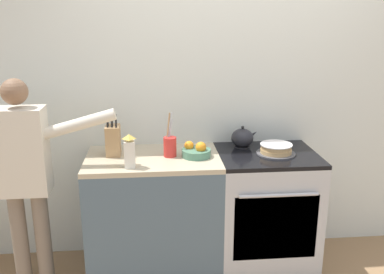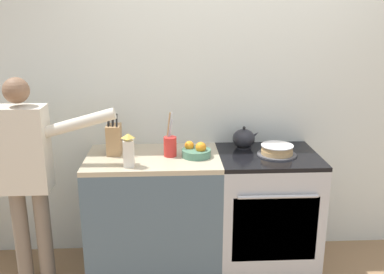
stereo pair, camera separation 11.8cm
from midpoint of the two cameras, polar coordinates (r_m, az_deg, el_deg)
name	(u,v)px [view 1 (the left image)]	position (r m, az deg, el deg)	size (l,w,h in m)	color
wall_back	(229,95)	(3.38, 3.94, 5.61)	(8.00, 0.04, 2.60)	silver
counter_cabinet	(154,214)	(3.30, -6.09, -10.21)	(0.97, 0.62, 0.92)	#4C6070
stove_range	(265,210)	(3.38, 8.68, -9.57)	(0.73, 0.65, 0.92)	#B7BABF
layer_cake	(276,149)	(3.20, 10.11, -1.63)	(0.29, 0.29, 0.08)	#4C4C51
tea_kettle	(243,138)	(3.32, 5.74, -0.14)	(0.21, 0.17, 0.17)	#232328
knife_block	(113,140)	(3.17, -11.52, -0.41)	(0.10, 0.15, 0.31)	tan
utensil_crock	(170,145)	(3.09, -4.07, -1.13)	(0.09, 0.09, 0.32)	red
fruit_bowl	(196,151)	(3.09, -0.53, -1.93)	(0.21, 0.21, 0.12)	#4C7F66
milk_carton	(130,152)	(2.89, -9.49, -1.95)	(0.07, 0.07, 0.23)	white
person_baker	(25,169)	(3.15, -22.42, -3.97)	(0.90, 0.20, 1.52)	#7A6B5B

